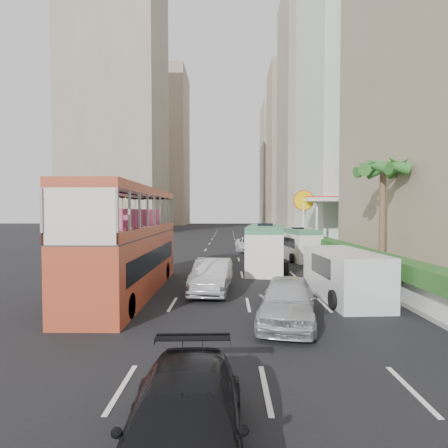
{
  "coord_description": "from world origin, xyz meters",
  "views": [
    {
      "loc": [
        -1.22,
        -16.6,
        3.93
      ],
      "look_at": [
        -1.5,
        4.0,
        3.2
      ],
      "focal_mm": 28.0,
      "sensor_mm": 36.0,
      "label": 1
    }
  ],
  "objects_px": {
    "car_silver_lane_b": "(287,323)",
    "car_silver_lane_a": "(212,292)",
    "double_decker_bus": "(129,241)",
    "shell_station": "(328,222)",
    "panel_van_far": "(279,238)",
    "minibus_far": "(298,244)",
    "panel_van_near": "(344,275)",
    "minibus_near": "(265,248)",
    "palm_tree": "(382,221)",
    "van_asset": "(249,251)"
  },
  "relations": [
    {
      "from": "minibus_far",
      "to": "palm_tree",
      "type": "bearing_deg",
      "value": -76.82
    },
    {
      "from": "minibus_far",
      "to": "palm_tree",
      "type": "height_order",
      "value": "palm_tree"
    },
    {
      "from": "minibus_far",
      "to": "palm_tree",
      "type": "xyz_separation_m",
      "value": [
        3.33,
        -8.13,
        2.13
      ]
    },
    {
      "from": "panel_van_far",
      "to": "double_decker_bus",
      "type": "bearing_deg",
      "value": -113.68
    },
    {
      "from": "minibus_near",
      "to": "shell_station",
      "type": "bearing_deg",
      "value": 68.77
    },
    {
      "from": "double_decker_bus",
      "to": "panel_van_far",
      "type": "xyz_separation_m",
      "value": [
        10.12,
        20.2,
        -1.41
      ]
    },
    {
      "from": "car_silver_lane_b",
      "to": "palm_tree",
      "type": "relative_size",
      "value": 0.74
    },
    {
      "from": "car_silver_lane_a",
      "to": "panel_van_near",
      "type": "relative_size",
      "value": 0.89
    },
    {
      "from": "van_asset",
      "to": "double_decker_bus",
      "type": "bearing_deg",
      "value": -114.57
    },
    {
      "from": "double_decker_bus",
      "to": "car_silver_lane_b",
      "type": "bearing_deg",
      "value": -32.59
    },
    {
      "from": "car_silver_lane_b",
      "to": "minibus_near",
      "type": "height_order",
      "value": "minibus_near"
    },
    {
      "from": "panel_van_near",
      "to": "panel_van_far",
      "type": "distance_m",
      "value": 21.09
    },
    {
      "from": "minibus_near",
      "to": "minibus_far",
      "type": "height_order",
      "value": "minibus_near"
    },
    {
      "from": "car_silver_lane_b",
      "to": "minibus_far",
      "type": "bearing_deg",
      "value": 89.6
    },
    {
      "from": "minibus_near",
      "to": "minibus_far",
      "type": "bearing_deg",
      "value": 65.7
    },
    {
      "from": "shell_station",
      "to": "car_silver_lane_b",
      "type": "bearing_deg",
      "value": -108.48
    },
    {
      "from": "double_decker_bus",
      "to": "palm_tree",
      "type": "relative_size",
      "value": 1.72
    },
    {
      "from": "car_silver_lane_a",
      "to": "shell_station",
      "type": "xyz_separation_m",
      "value": [
        12.04,
        22.68,
        2.75
      ]
    },
    {
      "from": "car_silver_lane_a",
      "to": "minibus_far",
      "type": "relative_size",
      "value": 0.85
    },
    {
      "from": "minibus_near",
      "to": "car_silver_lane_a",
      "type": "bearing_deg",
      "value": -109.29
    },
    {
      "from": "van_asset",
      "to": "panel_van_near",
      "type": "relative_size",
      "value": 0.94
    },
    {
      "from": "panel_van_far",
      "to": "car_silver_lane_b",
      "type": "bearing_deg",
      "value": -94.65
    },
    {
      "from": "car_silver_lane_a",
      "to": "car_silver_lane_b",
      "type": "bearing_deg",
      "value": -53.86
    },
    {
      "from": "minibus_far",
      "to": "panel_van_near",
      "type": "height_order",
      "value": "minibus_far"
    },
    {
      "from": "car_silver_lane_b",
      "to": "panel_van_far",
      "type": "xyz_separation_m",
      "value": [
        3.27,
        24.58,
        1.12
      ]
    },
    {
      "from": "car_silver_lane_a",
      "to": "shell_station",
      "type": "relative_size",
      "value": 0.6
    },
    {
      "from": "car_silver_lane_a",
      "to": "van_asset",
      "type": "relative_size",
      "value": 0.94
    },
    {
      "from": "car_silver_lane_a",
      "to": "palm_tree",
      "type": "distance_m",
      "value": 11.03
    },
    {
      "from": "car_silver_lane_b",
      "to": "minibus_near",
      "type": "bearing_deg",
      "value": 99.96
    },
    {
      "from": "double_decker_bus",
      "to": "panel_van_far",
      "type": "relative_size",
      "value": 1.97
    },
    {
      "from": "double_decker_bus",
      "to": "panel_van_near",
      "type": "distance_m",
      "value": 10.13
    },
    {
      "from": "minibus_far",
      "to": "panel_van_far",
      "type": "distance_m",
      "value": 8.08
    },
    {
      "from": "panel_van_near",
      "to": "car_silver_lane_a",
      "type": "bearing_deg",
      "value": 164.93
    },
    {
      "from": "shell_station",
      "to": "palm_tree",
      "type": "bearing_deg",
      "value": -96.6
    },
    {
      "from": "van_asset",
      "to": "panel_van_far",
      "type": "xyz_separation_m",
      "value": [
        3.32,
        2.26,
        1.12
      ]
    },
    {
      "from": "car_silver_lane_a",
      "to": "panel_van_near",
      "type": "bearing_deg",
      "value": -6.81
    },
    {
      "from": "panel_van_far",
      "to": "shell_station",
      "type": "bearing_deg",
      "value": 28.42
    },
    {
      "from": "minibus_far",
      "to": "panel_van_near",
      "type": "distance_m",
      "value": 13.03
    },
    {
      "from": "panel_van_far",
      "to": "shell_station",
      "type": "height_order",
      "value": "shell_station"
    },
    {
      "from": "panel_van_near",
      "to": "car_silver_lane_b",
      "type": "bearing_deg",
      "value": -135.6
    },
    {
      "from": "panel_van_far",
      "to": "palm_tree",
      "type": "bearing_deg",
      "value": -74.28
    },
    {
      "from": "double_decker_bus",
      "to": "panel_van_far",
      "type": "bearing_deg",
      "value": 63.38
    },
    {
      "from": "double_decker_bus",
      "to": "shell_station",
      "type": "bearing_deg",
      "value": 55.18
    },
    {
      "from": "shell_station",
      "to": "panel_van_near",
      "type": "bearing_deg",
      "value": -104.14
    },
    {
      "from": "minibus_near",
      "to": "panel_van_far",
      "type": "height_order",
      "value": "minibus_near"
    },
    {
      "from": "panel_van_far",
      "to": "shell_station",
      "type": "xyz_separation_m",
      "value": [
        5.88,
        2.8,
        1.63
      ]
    },
    {
      "from": "car_silver_lane_b",
      "to": "car_silver_lane_a",
      "type": "bearing_deg",
      "value": 133.52
    },
    {
      "from": "double_decker_bus",
      "to": "van_asset",
      "type": "relative_size",
      "value": 2.16
    },
    {
      "from": "panel_van_near",
      "to": "shell_station",
      "type": "distance_m",
      "value": 24.69
    },
    {
      "from": "double_decker_bus",
      "to": "panel_van_near",
      "type": "relative_size",
      "value": 2.03
    }
  ]
}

